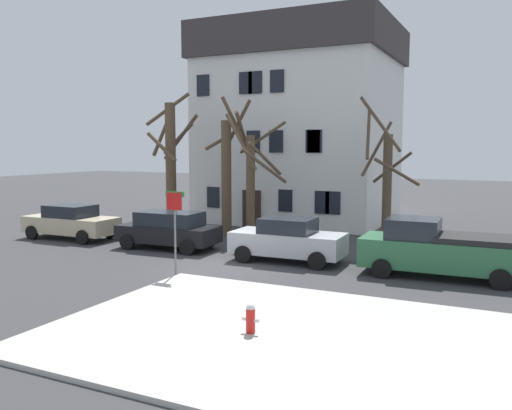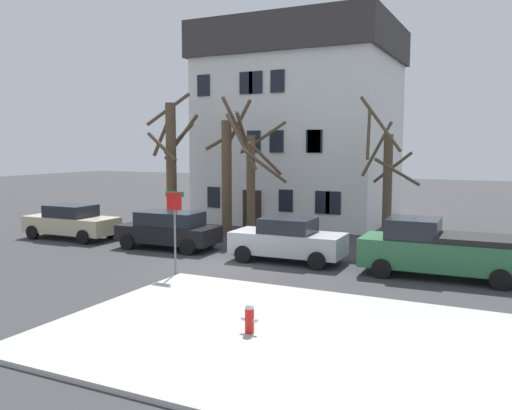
{
  "view_description": "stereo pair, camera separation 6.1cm",
  "coord_description": "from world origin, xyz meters",
  "px_view_note": "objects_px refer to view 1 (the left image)",
  "views": [
    {
      "loc": [
        10.1,
        -17.33,
        4.54
      ],
      "look_at": [
        0.88,
        1.72,
        2.22
      ],
      "focal_mm": 37.72,
      "sensor_mm": 36.0,
      "label": 1
    },
    {
      "loc": [
        10.16,
        -17.3,
        4.54
      ],
      "look_at": [
        0.88,
        1.72,
        2.22
      ],
      "focal_mm": 37.72,
      "sensor_mm": 36.0,
      "label": 2
    }
  ],
  "objects_px": {
    "building_main": "(301,123)",
    "tree_bare_mid": "(228,170)",
    "tree_bare_near": "(171,161)",
    "fire_hydrant": "(251,318)",
    "street_sign_pole": "(175,218)",
    "tree_bare_far": "(252,179)",
    "car_beige_sedan": "(71,222)",
    "car_silver_sedan": "(288,240)",
    "tree_bare_end": "(386,179)",
    "pickup_truck_green": "(441,249)",
    "car_black_wagon": "(169,229)"
  },
  "relations": [
    {
      "from": "building_main",
      "to": "tree_bare_mid",
      "type": "relative_size",
      "value": 1.68
    },
    {
      "from": "tree_bare_near",
      "to": "fire_hydrant",
      "type": "height_order",
      "value": "tree_bare_near"
    },
    {
      "from": "street_sign_pole",
      "to": "tree_bare_far",
      "type": "bearing_deg",
      "value": 97.87
    },
    {
      "from": "tree_bare_far",
      "to": "car_beige_sedan",
      "type": "distance_m",
      "value": 9.16
    },
    {
      "from": "building_main",
      "to": "fire_hydrant",
      "type": "xyz_separation_m",
      "value": [
        6.56,
        -20.18,
        -5.45
      ]
    },
    {
      "from": "tree_bare_mid",
      "to": "tree_bare_far",
      "type": "relative_size",
      "value": 1.14
    },
    {
      "from": "car_silver_sedan",
      "to": "fire_hydrant",
      "type": "bearing_deg",
      "value": -73.41
    },
    {
      "from": "tree_bare_mid",
      "to": "tree_bare_end",
      "type": "xyz_separation_m",
      "value": [
        7.74,
        1.02,
        -0.33
      ]
    },
    {
      "from": "street_sign_pole",
      "to": "tree_bare_end",
      "type": "bearing_deg",
      "value": 61.89
    },
    {
      "from": "tree_bare_mid",
      "to": "car_silver_sedan",
      "type": "bearing_deg",
      "value": -41.03
    },
    {
      "from": "tree_bare_end",
      "to": "car_silver_sedan",
      "type": "height_order",
      "value": "tree_bare_end"
    },
    {
      "from": "car_beige_sedan",
      "to": "tree_bare_far",
      "type": "bearing_deg",
      "value": 27.42
    },
    {
      "from": "tree_bare_far",
      "to": "fire_hydrant",
      "type": "height_order",
      "value": "tree_bare_far"
    },
    {
      "from": "tree_bare_near",
      "to": "car_silver_sedan",
      "type": "xyz_separation_m",
      "value": [
        8.76,
        -4.7,
        -2.9
      ]
    },
    {
      "from": "fire_hydrant",
      "to": "street_sign_pole",
      "type": "distance_m",
      "value": 6.72
    },
    {
      "from": "tree_bare_mid",
      "to": "car_beige_sedan",
      "type": "xyz_separation_m",
      "value": [
        -6.45,
        -4.3,
        -2.51
      ]
    },
    {
      "from": "tree_bare_mid",
      "to": "pickup_truck_green",
      "type": "height_order",
      "value": "tree_bare_mid"
    },
    {
      "from": "tree_bare_mid",
      "to": "car_beige_sedan",
      "type": "relative_size",
      "value": 1.45
    },
    {
      "from": "tree_bare_mid",
      "to": "tree_bare_end",
      "type": "height_order",
      "value": "tree_bare_mid"
    },
    {
      "from": "tree_bare_mid",
      "to": "tree_bare_far",
      "type": "height_order",
      "value": "tree_bare_mid"
    },
    {
      "from": "tree_bare_near",
      "to": "tree_bare_end",
      "type": "distance_m",
      "value": 11.4
    },
    {
      "from": "tree_bare_far",
      "to": "car_black_wagon",
      "type": "distance_m",
      "value": 5.08
    },
    {
      "from": "tree_bare_end",
      "to": "car_black_wagon",
      "type": "xyz_separation_m",
      "value": [
        -8.36,
        -5.35,
        -2.15
      ]
    },
    {
      "from": "building_main",
      "to": "pickup_truck_green",
      "type": "height_order",
      "value": "building_main"
    },
    {
      "from": "tree_bare_near",
      "to": "tree_bare_far",
      "type": "distance_m",
      "value": 5.16
    },
    {
      "from": "tree_bare_far",
      "to": "car_silver_sedan",
      "type": "distance_m",
      "value": 6.03
    },
    {
      "from": "car_black_wagon",
      "to": "pickup_truck_green",
      "type": "bearing_deg",
      "value": -0.91
    },
    {
      "from": "car_silver_sedan",
      "to": "street_sign_pole",
      "type": "distance_m",
      "value": 4.95
    },
    {
      "from": "car_black_wagon",
      "to": "street_sign_pole",
      "type": "bearing_deg",
      "value": -52.51
    },
    {
      "from": "pickup_truck_green",
      "to": "fire_hydrant",
      "type": "relative_size",
      "value": 7.84
    },
    {
      "from": "street_sign_pole",
      "to": "fire_hydrant",
      "type": "bearing_deg",
      "value": -40.0
    },
    {
      "from": "tree_bare_near",
      "to": "fire_hydrant",
      "type": "bearing_deg",
      "value": -49.12
    },
    {
      "from": "tree_bare_mid",
      "to": "street_sign_pole",
      "type": "bearing_deg",
      "value": -72.98
    },
    {
      "from": "tree_bare_far",
      "to": "fire_hydrant",
      "type": "bearing_deg",
      "value": -63.91
    },
    {
      "from": "tree_bare_near",
      "to": "street_sign_pole",
      "type": "xyz_separation_m",
      "value": [
        6.23,
        -8.77,
        -1.68
      ]
    },
    {
      "from": "car_beige_sedan",
      "to": "car_black_wagon",
      "type": "distance_m",
      "value": 5.83
    },
    {
      "from": "building_main",
      "to": "tree_bare_near",
      "type": "xyz_separation_m",
      "value": [
        -4.67,
        -7.22,
        -2.17
      ]
    },
    {
      "from": "tree_bare_end",
      "to": "car_beige_sedan",
      "type": "xyz_separation_m",
      "value": [
        -14.19,
        -5.31,
        -2.18
      ]
    },
    {
      "from": "fire_hydrant",
      "to": "street_sign_pole",
      "type": "height_order",
      "value": "street_sign_pole"
    },
    {
      "from": "tree_bare_near",
      "to": "fire_hydrant",
      "type": "distance_m",
      "value": 17.46
    },
    {
      "from": "street_sign_pole",
      "to": "car_black_wagon",
      "type": "bearing_deg",
      "value": 127.49
    },
    {
      "from": "tree_bare_end",
      "to": "car_black_wagon",
      "type": "relative_size",
      "value": 1.48
    },
    {
      "from": "tree_bare_far",
      "to": "tree_bare_end",
      "type": "height_order",
      "value": "tree_bare_end"
    },
    {
      "from": "building_main",
      "to": "street_sign_pole",
      "type": "height_order",
      "value": "building_main"
    },
    {
      "from": "tree_bare_mid",
      "to": "pickup_truck_green",
      "type": "xyz_separation_m",
      "value": [
        10.9,
        -4.52,
        -2.38
      ]
    },
    {
      "from": "car_silver_sedan",
      "to": "street_sign_pole",
      "type": "bearing_deg",
      "value": -121.85
    },
    {
      "from": "tree_bare_far",
      "to": "car_beige_sedan",
      "type": "bearing_deg",
      "value": -152.58
    },
    {
      "from": "car_black_wagon",
      "to": "car_silver_sedan",
      "type": "distance_m",
      "value": 5.78
    },
    {
      "from": "fire_hydrant",
      "to": "street_sign_pole",
      "type": "xyz_separation_m",
      "value": [
        -5.0,
        4.19,
        1.6
      ]
    },
    {
      "from": "car_black_wagon",
      "to": "building_main",
      "type": "bearing_deg",
      "value": 81.88
    }
  ]
}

